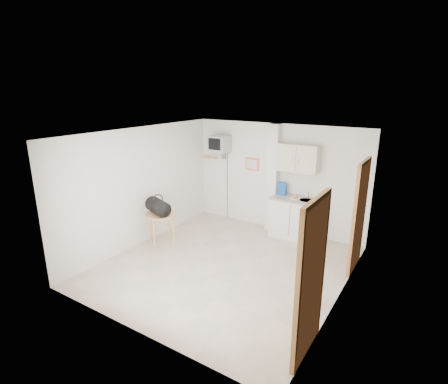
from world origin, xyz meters
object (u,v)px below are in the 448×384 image
Objects in this scene: duffel_bag at (158,207)px; water_bottle at (312,299)px; crt_television at (219,144)px; round_table at (161,218)px.

duffel_bag reaches higher than water_bottle.
water_bottle is (3.28, -2.43, -1.79)m from crt_television.
round_table is at bearing 72.43° from duffel_bag.
crt_television is 2.37m from round_table.
round_table is 1.08× the size of duffel_bag.
water_bottle is at bearing 14.17° from duffel_bag.
crt_television is 3.27× the size of duffel_bag.
duffel_bag is at bearing 173.09° from water_bottle.
round_table is at bearing 172.44° from water_bottle.
round_table is 3.54m from water_bottle.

